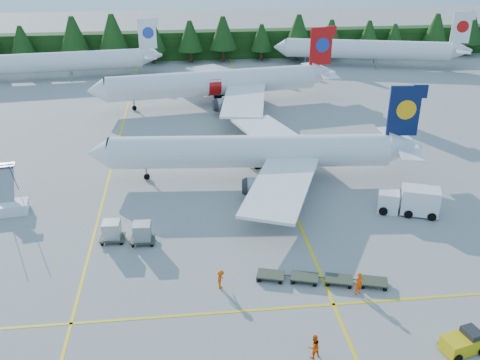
{
  "coord_description": "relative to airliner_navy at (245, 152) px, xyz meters",
  "views": [
    {
      "loc": [
        -4.98,
        -38.47,
        26.64
      ],
      "look_at": [
        0.44,
        10.05,
        3.5
      ],
      "focal_mm": 40.0,
      "sensor_mm": 36.0,
      "label": 1
    }
  ],
  "objects": [
    {
      "name": "ground",
      "position": [
        -1.86,
        -17.91,
        -3.28
      ],
      "size": [
        320.0,
        320.0,
        0.0
      ],
      "primitive_type": "plane",
      "color": "gray",
      "rests_on": "ground"
    },
    {
      "name": "taxi_stripe_a",
      "position": [
        -15.86,
        2.09,
        -3.27
      ],
      "size": [
        0.25,
        120.0,
        0.01
      ],
      "primitive_type": "cube",
      "color": "yellow",
      "rests_on": "ground"
    },
    {
      "name": "taxi_stripe_b",
      "position": [
        4.14,
        2.09,
        -3.27
      ],
      "size": [
        0.25,
        120.0,
        0.01
      ],
      "primitive_type": "cube",
      "color": "yellow",
      "rests_on": "ground"
    },
    {
      "name": "taxi_stripe_cross",
      "position": [
        -1.86,
        -23.91,
        -3.27
      ],
      "size": [
        80.0,
        0.25,
        0.01
      ],
      "primitive_type": "cube",
      "color": "yellow",
      "rests_on": "ground"
    },
    {
      "name": "treeline_hedge",
      "position": [
        -1.86,
        64.09,
        -0.28
      ],
      "size": [
        220.0,
        4.0,
        6.0
      ],
      "primitive_type": "cube",
      "color": "black",
      "rests_on": "ground"
    },
    {
      "name": "airliner_navy",
      "position": [
        0.0,
        0.0,
        0.0
      ],
      "size": [
        37.51,
        30.77,
        10.91
      ],
      "rotation": [
        0.0,
        0.0,
        -0.08
      ],
      "color": "silver",
      "rests_on": "ground"
    },
    {
      "name": "airliner_red",
      "position": [
        -2.38,
        29.25,
        0.25
      ],
      "size": [
        40.29,
        32.94,
        11.75
      ],
      "rotation": [
        0.0,
        0.0,
        0.14
      ],
      "color": "silver",
      "rests_on": "ground"
    },
    {
      "name": "airliner_far_left",
      "position": [
        -30.97,
        48.87,
        0.1
      ],
      "size": [
        36.95,
        7.61,
        10.76
      ],
      "rotation": [
        0.0,
        0.0,
        0.12
      ],
      "color": "silver",
      "rests_on": "ground"
    },
    {
      "name": "airliner_far_right",
      "position": [
        30.9,
        52.66,
        0.32
      ],
      "size": [
        38.75,
        12.66,
        11.48
      ],
      "rotation": [
        0.0,
        0.0,
        -0.25
      ],
      "color": "silver",
      "rests_on": "ground"
    },
    {
      "name": "airstairs",
      "position": [
        -25.36,
        -5.43,
        -2.45
      ],
      "size": [
        4.53,
        6.15,
        3.82
      ],
      "rotation": [
        0.0,
        0.0,
        0.16
      ],
      "color": "silver",
      "rests_on": "ground"
    },
    {
      "name": "service_truck",
      "position": [
        15.64,
        -10.26,
        -1.85
      ],
      "size": [
        6.34,
        4.09,
        2.88
      ],
      "rotation": [
        0.0,
        0.0,
        -0.35
      ],
      "color": "white",
      "rests_on": "ground"
    },
    {
      "name": "baggage_tug",
      "position": [
        11.68,
        -29.79,
        -2.52
      ],
      "size": [
        3.16,
        2.2,
        1.54
      ],
      "rotation": [
        0.0,
        0.0,
        0.25
      ],
      "color": "gold",
      "rests_on": "ground"
    },
    {
      "name": "dolly_train",
      "position": [
        3.91,
        -20.94,
        -2.86
      ],
      "size": [
        10.79,
        3.85,
        0.13
      ],
      "rotation": [
        0.0,
        0.0,
        -0.29
      ],
      "color": "#363C2C",
      "rests_on": "ground"
    },
    {
      "name": "uld_pair",
      "position": [
        -12.53,
        -12.85,
        -2.11
      ],
      "size": [
        5.15,
        2.45,
        1.73
      ],
      "rotation": [
        0.0,
        0.0,
        -0.04
      ],
      "color": "#363C2C",
      "rests_on": "ground"
    },
    {
      "name": "crew_a",
      "position": [
        6.44,
        -22.79,
        -2.3
      ],
      "size": [
        0.85,
        0.72,
        1.97
      ],
      "primitive_type": "imported",
      "rotation": [
        0.0,
        0.0,
        0.42
      ],
      "color": "#F24705",
      "rests_on": "ground"
    },
    {
      "name": "crew_b",
      "position": [
        1.23,
        -29.22,
        -2.36
      ],
      "size": [
        1.07,
        0.95,
        1.83
      ],
      "primitive_type": "imported",
      "rotation": [
        0.0,
        0.0,
        3.48
      ],
      "color": "#E64E04",
      "rests_on": "ground"
    },
    {
      "name": "crew_c",
      "position": [
        -4.46,
        -20.8,
        -2.44
      ],
      "size": [
        0.69,
        0.82,
        1.68
      ],
      "primitive_type": "imported",
      "rotation": [
        0.0,
        0.0,
        1.21
      ],
      "color": "#E64C04",
      "rests_on": "ground"
    }
  ]
}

